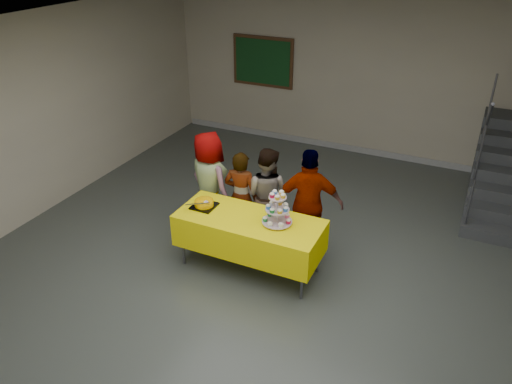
# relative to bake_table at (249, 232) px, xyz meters

# --- Properties ---
(room_shell) EXTENTS (10.00, 10.04, 3.02)m
(room_shell) POSITION_rel_bake_table_xyz_m (0.40, -0.61, 1.57)
(room_shell) COLOR #4C514C
(room_shell) RESTS_ON ground
(bake_table) EXTENTS (1.88, 0.78, 0.77)m
(bake_table) POSITION_rel_bake_table_xyz_m (0.00, 0.00, 0.00)
(bake_table) COLOR #595960
(bake_table) RESTS_ON ground
(cupcake_stand) EXTENTS (0.38, 0.38, 0.44)m
(cupcake_stand) POSITION_rel_bake_table_xyz_m (0.36, 0.04, 0.40)
(cupcake_stand) COLOR silver
(cupcake_stand) RESTS_ON bake_table
(bear_cake) EXTENTS (0.32, 0.36, 0.12)m
(bear_cake) POSITION_rel_bake_table_xyz_m (-0.67, 0.01, 0.27)
(bear_cake) COLOR black
(bear_cake) RESTS_ON bake_table
(schoolchild_a) EXTENTS (0.88, 0.74, 1.54)m
(schoolchild_a) POSITION_rel_bake_table_xyz_m (-0.94, 0.63, 0.21)
(schoolchild_a) COLOR slate
(schoolchild_a) RESTS_ON ground
(schoolchild_b) EXTENTS (0.52, 0.37, 1.35)m
(schoolchild_b) POSITION_rel_bake_table_xyz_m (-0.43, 0.62, 0.12)
(schoolchild_b) COLOR slate
(schoolchild_b) RESTS_ON ground
(schoolchild_c) EXTENTS (0.68, 0.53, 1.39)m
(schoolchild_c) POSITION_rel_bake_table_xyz_m (-0.12, 0.79, 0.14)
(schoolchild_c) COLOR slate
(schoolchild_c) RESTS_ON ground
(schoolchild_d) EXTENTS (0.98, 0.63, 1.56)m
(schoolchild_d) POSITION_rel_bake_table_xyz_m (0.57, 0.64, 0.22)
(schoolchild_d) COLOR slate
(schoolchild_d) RESTS_ON ground
(noticeboard) EXTENTS (1.30, 0.05, 1.00)m
(noticeboard) POSITION_rel_bake_table_xyz_m (-1.79, 4.33, 1.04)
(noticeboard) COLOR #472B16
(noticeboard) RESTS_ON ground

